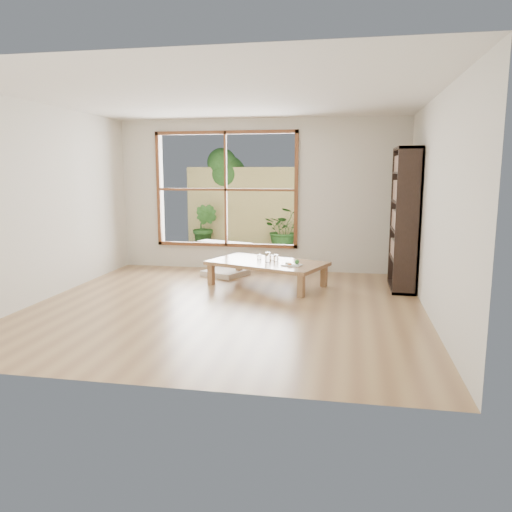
# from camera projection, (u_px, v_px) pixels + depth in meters

# --- Properties ---
(ground) EXTENTS (5.00, 5.00, 0.00)m
(ground) POSITION_uv_depth(u_px,v_px,m) (227.00, 306.00, 6.46)
(ground) COLOR tan
(ground) RESTS_ON ground
(low_table) EXTENTS (1.92, 1.49, 0.37)m
(low_table) POSITION_uv_depth(u_px,v_px,m) (267.00, 264.00, 7.54)
(low_table) COLOR #9C774B
(low_table) RESTS_ON ground
(floor_cushion) EXTENTS (0.80, 0.80, 0.09)m
(floor_cushion) POSITION_uv_depth(u_px,v_px,m) (226.00, 273.00, 8.33)
(floor_cushion) COLOR silver
(floor_cushion) RESTS_ON ground
(bookshelf) EXTENTS (0.33, 0.93, 2.06)m
(bookshelf) POSITION_uv_depth(u_px,v_px,m) (404.00, 219.00, 7.24)
(bookshelf) COLOR black
(bookshelf) RESTS_ON ground
(glass_tall) EXTENTS (0.08, 0.08, 0.15)m
(glass_tall) POSITION_uv_depth(u_px,v_px,m) (268.00, 257.00, 7.46)
(glass_tall) COLOR silver
(glass_tall) RESTS_ON low_table
(glass_mid) EXTENTS (0.07, 0.07, 0.11)m
(glass_mid) POSITION_uv_depth(u_px,v_px,m) (276.00, 258.00, 7.52)
(glass_mid) COLOR silver
(glass_mid) RESTS_ON low_table
(glass_short) EXTENTS (0.06, 0.06, 0.08)m
(glass_short) POSITION_uv_depth(u_px,v_px,m) (272.00, 258.00, 7.64)
(glass_short) COLOR silver
(glass_short) RESTS_ON low_table
(glass_small) EXTENTS (0.06, 0.06, 0.08)m
(glass_small) POSITION_uv_depth(u_px,v_px,m) (259.00, 257.00, 7.69)
(glass_small) COLOR silver
(glass_small) RESTS_ON low_table
(food_tray) EXTENTS (0.31, 0.26, 0.08)m
(food_tray) POSITION_uv_depth(u_px,v_px,m) (293.00, 264.00, 7.22)
(food_tray) COLOR white
(food_tray) RESTS_ON low_table
(deck) EXTENTS (2.80, 2.00, 0.05)m
(deck) POSITION_uv_depth(u_px,v_px,m) (240.00, 258.00, 10.02)
(deck) COLOR #383229
(deck) RESTS_ON ground
(garden_bench) EXTENTS (1.15, 0.67, 0.35)m
(garden_bench) POSITION_uv_depth(u_px,v_px,m) (225.00, 245.00, 9.57)
(garden_bench) COLOR black
(garden_bench) RESTS_ON deck
(bamboo_fence) EXTENTS (2.80, 0.06, 1.80)m
(bamboo_fence) POSITION_uv_depth(u_px,v_px,m) (250.00, 209.00, 10.83)
(bamboo_fence) COLOR #DEC672
(bamboo_fence) RESTS_ON ground
(shrub_right) EXTENTS (0.99, 0.91, 0.94)m
(shrub_right) POSITION_uv_depth(u_px,v_px,m) (284.00, 229.00, 10.57)
(shrub_right) COLOR #306926
(shrub_right) RESTS_ON deck
(shrub_left) EXTENTS (0.65, 0.58, 1.00)m
(shrub_left) POSITION_uv_depth(u_px,v_px,m) (205.00, 227.00, 10.80)
(shrub_left) COLOR #306926
(shrub_left) RESTS_ON deck
(garden_tree) EXTENTS (1.04, 0.85, 2.22)m
(garden_tree) POSITION_uv_depth(u_px,v_px,m) (223.00, 175.00, 11.13)
(garden_tree) COLOR #4C3D2D
(garden_tree) RESTS_ON ground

